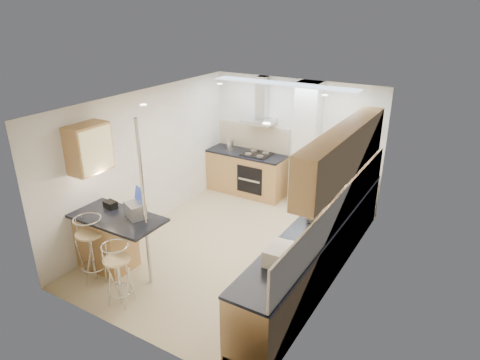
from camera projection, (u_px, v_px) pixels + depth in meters
The scene contains 16 objects.
ground at pixel (233, 247), 7.27m from camera, with size 4.80×4.80×0.00m, color #C5B383.
room_shell at pixel (262, 159), 6.82m from camera, with size 3.64×4.84×2.51m.
right_counter at pixel (318, 248), 6.38m from camera, with size 0.63×4.40×0.92m.
back_counter at pixel (246, 173), 9.21m from camera, with size 1.70×0.63×0.92m.
peninsula at pixel (119, 244), 6.47m from camera, with size 1.47×0.72×0.94m.
microwave at pixel (321, 207), 6.28m from camera, with size 0.54×0.36×0.30m, color white.
laptop at pixel (136, 210), 6.23m from camera, with size 0.32×0.24×0.22m, color #9EA2A5.
bag at pixel (110, 205), 6.53m from camera, with size 0.20×0.14×0.11m, color black.
bar_stool_near at pixel (92, 249), 6.25m from camera, with size 0.42×0.42×1.04m, color tan, non-canonical shape.
bar_stool_end at pixel (118, 275), 5.75m from camera, with size 0.38×0.38×0.93m, color tan, non-canonical shape.
jar_a at pixel (330, 198), 6.71m from camera, with size 0.12×0.12×0.19m, color beige.
jar_b at pixel (344, 190), 7.03m from camera, with size 0.11×0.11×0.16m, color beige.
jar_c at pixel (286, 249), 5.33m from camera, with size 0.14×0.14×0.18m, color #AEA48B.
jar_d at pixel (291, 248), 5.38m from camera, with size 0.10×0.10×0.16m, color white.
bread_bin at pixel (280, 255), 5.17m from camera, with size 0.32×0.41×0.21m, color beige.
kettle at pixel (230, 145), 9.18m from camera, with size 0.16×0.16×0.21m, color silver.
Camera 1 is at (3.32, -5.32, 3.85)m, focal length 32.00 mm.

